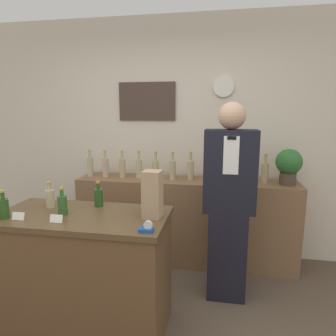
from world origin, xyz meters
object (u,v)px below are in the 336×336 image
shopkeeper (229,204)px  potted_plant (289,164)px  paper_bag (152,194)px  tape_dispenser (147,228)px

shopkeeper → potted_plant: shopkeeper is taller
potted_plant → paper_bag: size_ratio=1.08×
shopkeeper → potted_plant: (0.59, 0.55, 0.27)m
shopkeeper → tape_dispenser: (-0.52, -0.85, 0.08)m
paper_bag → tape_dispenser: 0.30m
shopkeeper → potted_plant: bearing=42.9°
shopkeeper → tape_dispenser: 1.00m
potted_plant → tape_dispenser: potted_plant is taller
potted_plant → tape_dispenser: (-1.11, -1.40, -0.20)m
shopkeeper → tape_dispenser: bearing=-121.6°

